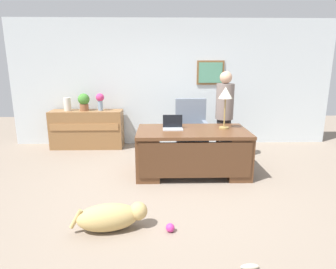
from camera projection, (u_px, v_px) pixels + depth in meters
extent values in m
plane|color=gray|center=(179.00, 190.00, 4.16)|extent=(12.00, 12.00, 0.00)
cube|color=silver|center=(172.00, 83.00, 6.36)|extent=(7.00, 0.12, 2.70)
cube|color=brown|center=(210.00, 73.00, 6.25)|extent=(0.59, 0.03, 0.51)
cube|color=#529273|center=(211.00, 73.00, 6.23)|extent=(0.51, 0.01, 0.43)
cube|color=brown|center=(192.00, 131.00, 4.66)|extent=(1.78, 0.99, 0.05)
cube|color=brown|center=(149.00, 153.00, 4.73)|extent=(0.36, 0.93, 0.68)
cube|color=brown|center=(235.00, 153.00, 4.76)|extent=(0.36, 0.93, 0.68)
cube|color=#4E2F1C|center=(195.00, 160.00, 4.28)|extent=(1.68, 0.04, 0.54)
cube|color=olive|center=(87.00, 129.00, 6.20)|extent=(1.51, 0.48, 0.80)
cube|color=#A16F40|center=(84.00, 127.00, 5.94)|extent=(1.41, 0.02, 0.14)
cube|color=slate|center=(191.00, 138.00, 5.61)|extent=(0.60, 0.58, 0.18)
cylinder|color=black|center=(191.00, 149.00, 5.67)|extent=(0.10, 0.10, 0.28)
cylinder|color=black|center=(191.00, 154.00, 5.70)|extent=(0.52, 0.52, 0.05)
cube|color=slate|center=(190.00, 115.00, 5.75)|extent=(0.60, 0.12, 0.64)
cube|color=slate|center=(178.00, 128.00, 5.56)|extent=(0.08, 0.50, 0.22)
cube|color=slate|center=(205.00, 127.00, 5.57)|extent=(0.08, 0.50, 0.22)
cylinder|color=#262323|center=(223.00, 140.00, 5.37)|extent=(0.26, 0.26, 0.79)
cylinder|color=slate|center=(225.00, 102.00, 5.20)|extent=(0.32, 0.32, 0.64)
sphere|color=tan|center=(226.00, 77.00, 5.10)|extent=(0.22, 0.22, 0.22)
ellipsoid|color=tan|center=(108.00, 217.00, 3.12)|extent=(0.71, 0.41, 0.30)
sphere|color=tan|center=(138.00, 211.00, 3.18)|extent=(0.20, 0.20, 0.20)
cylinder|color=tan|center=(76.00, 219.00, 3.05)|extent=(0.15, 0.07, 0.21)
cube|color=#B2B5BA|center=(173.00, 129.00, 4.67)|extent=(0.32, 0.22, 0.01)
cube|color=black|center=(173.00, 121.00, 4.74)|extent=(0.32, 0.01, 0.21)
cylinder|color=#9E8447|center=(224.00, 128.00, 4.75)|extent=(0.16, 0.16, 0.02)
cylinder|color=#9E8447|center=(225.00, 113.00, 4.69)|extent=(0.02, 0.02, 0.47)
cone|color=silver|center=(226.00, 93.00, 4.62)|extent=(0.22, 0.22, 0.18)
cylinder|color=#849FBA|center=(100.00, 106.00, 6.09)|extent=(0.10, 0.10, 0.21)
sphere|color=#D73978|center=(100.00, 97.00, 6.05)|extent=(0.17, 0.17, 0.17)
cylinder|color=silver|center=(67.00, 104.00, 6.06)|extent=(0.15, 0.15, 0.27)
cylinder|color=brown|center=(84.00, 107.00, 6.09)|extent=(0.18, 0.18, 0.14)
sphere|color=#448933|center=(84.00, 99.00, 6.05)|extent=(0.24, 0.24, 0.24)
sphere|color=#D8338C|center=(170.00, 228.00, 3.11)|extent=(0.10, 0.10, 0.10)
ellipsoid|color=beige|center=(250.00, 267.00, 2.55)|extent=(0.17, 0.06, 0.05)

